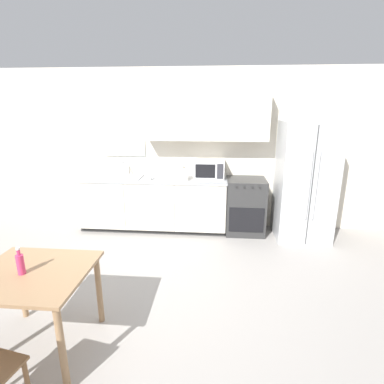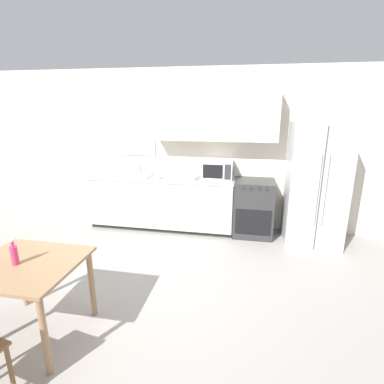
{
  "view_description": "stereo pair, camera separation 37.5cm",
  "coord_description": "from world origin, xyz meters",
  "px_view_note": "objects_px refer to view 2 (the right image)",
  "views": [
    {
      "loc": [
        0.77,
        -3.08,
        2.1
      ],
      "look_at": [
        0.46,
        0.51,
        1.05
      ],
      "focal_mm": 28.0,
      "sensor_mm": 36.0,
      "label": 1
    },
    {
      "loc": [
        1.14,
        -3.03,
        2.1
      ],
      "look_at": [
        0.46,
        0.51,
        1.05
      ],
      "focal_mm": 28.0,
      "sensor_mm": 36.0,
      "label": 2
    }
  ],
  "objects_px": {
    "microwave": "(217,170)",
    "drink_bottle": "(14,254)",
    "refrigerator": "(315,184)",
    "dining_table": "(27,275)",
    "oven_range": "(253,208)",
    "coffee_mug": "(157,176)"
  },
  "relations": [
    {
      "from": "microwave",
      "to": "coffee_mug",
      "type": "height_order",
      "value": "microwave"
    },
    {
      "from": "refrigerator",
      "to": "microwave",
      "type": "relative_size",
      "value": 3.73
    },
    {
      "from": "dining_table",
      "to": "refrigerator",
      "type": "bearing_deg",
      "value": 42.19
    },
    {
      "from": "microwave",
      "to": "drink_bottle",
      "type": "bearing_deg",
      "value": -117.03
    },
    {
      "from": "refrigerator",
      "to": "coffee_mug",
      "type": "height_order",
      "value": "refrigerator"
    },
    {
      "from": "refrigerator",
      "to": "drink_bottle",
      "type": "relative_size",
      "value": 7.82
    },
    {
      "from": "refrigerator",
      "to": "microwave",
      "type": "distance_m",
      "value": 1.54
    },
    {
      "from": "microwave",
      "to": "drink_bottle",
      "type": "relative_size",
      "value": 2.1
    },
    {
      "from": "microwave",
      "to": "dining_table",
      "type": "distance_m",
      "value": 3.19
    },
    {
      "from": "refrigerator",
      "to": "oven_range",
      "type": "bearing_deg",
      "value": 174.3
    },
    {
      "from": "refrigerator",
      "to": "dining_table",
      "type": "bearing_deg",
      "value": -137.81
    },
    {
      "from": "microwave",
      "to": "dining_table",
      "type": "relative_size",
      "value": 0.54
    },
    {
      "from": "refrigerator",
      "to": "dining_table",
      "type": "height_order",
      "value": "refrigerator"
    },
    {
      "from": "dining_table",
      "to": "drink_bottle",
      "type": "height_order",
      "value": "drink_bottle"
    },
    {
      "from": "refrigerator",
      "to": "dining_table",
      "type": "xyz_separation_m",
      "value": [
        -2.92,
        -2.65,
        -0.3
      ]
    },
    {
      "from": "oven_range",
      "to": "microwave",
      "type": "relative_size",
      "value": 1.85
    },
    {
      "from": "oven_range",
      "to": "drink_bottle",
      "type": "distance_m",
      "value": 3.48
    },
    {
      "from": "coffee_mug",
      "to": "refrigerator",
      "type": "bearing_deg",
      "value": 0.94
    },
    {
      "from": "oven_range",
      "to": "drink_bottle",
      "type": "bearing_deg",
      "value": -126.94
    },
    {
      "from": "coffee_mug",
      "to": "dining_table",
      "type": "xyz_separation_m",
      "value": [
        -0.42,
        -2.61,
        -0.33
      ]
    },
    {
      "from": "oven_range",
      "to": "microwave",
      "type": "distance_m",
      "value": 0.87
    },
    {
      "from": "oven_range",
      "to": "refrigerator",
      "type": "height_order",
      "value": "refrigerator"
    }
  ]
}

